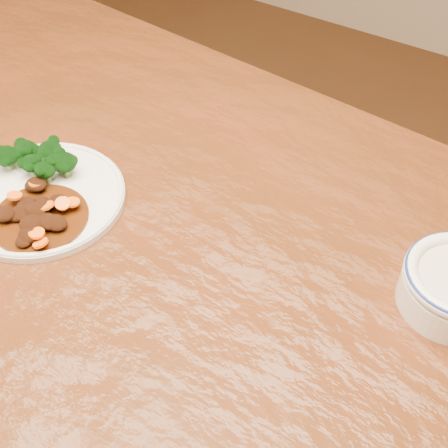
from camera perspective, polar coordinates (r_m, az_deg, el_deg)
The scene contains 4 objects.
dining_table at distance 0.88m, azimuth -6.02°, elevation -6.53°, with size 1.58×1.04×0.75m.
dinner_plate at distance 0.91m, azimuth -16.33°, elevation 2.38°, with size 0.23×0.23×0.01m.
broccoli_florets at distance 0.94m, azimuth -16.73°, elevation 5.80°, with size 0.11×0.08×0.04m.
mince_stew at distance 0.87m, azimuth -16.84°, elevation 0.86°, with size 0.13×0.13×0.03m.
Camera 1 is at (0.36, -0.40, 1.36)m, focal length 50.00 mm.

